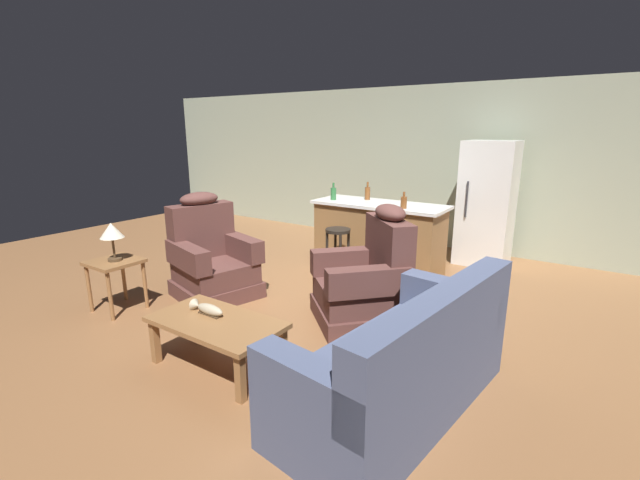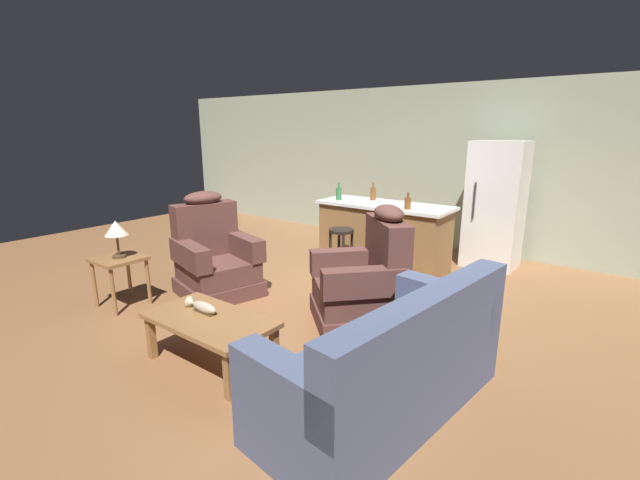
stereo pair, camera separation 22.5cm
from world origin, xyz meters
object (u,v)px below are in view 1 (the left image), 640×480
Objects in this scene: bottle_short_amber at (404,202)px; bottle_wine_dark at (367,193)px; coffee_table at (216,326)px; table_lamp at (112,232)px; end_table at (115,269)px; bottle_tall_green at (333,193)px; fish_figurine at (207,309)px; recliner_near_island at (367,282)px; bar_stool_left at (338,245)px; couch at (403,365)px; bar_stool_right at (381,252)px; refrigerator at (487,203)px; kitchen_island at (378,237)px; recliner_near_lamp at (212,260)px.

bottle_wine_dark is at bearing 152.89° from bottle_short_amber.
coffee_table is 2.68× the size of table_lamp.
end_table is 2.33× the size of bottle_tall_green.
coffee_table is 3.24× the size of fish_figurine.
recliner_near_island is 2.01m from bottle_wine_dark.
bar_stool_left is (-0.30, 2.36, 0.11)m from coffee_table.
table_lamp is at bearing -116.14° from bottle_wine_dark.
recliner_near_island is at bearing 62.52° from fish_figurine.
bottle_short_amber is at bearing 31.97° from bar_stool_left.
end_table is at bearing -172.83° from table_lamp.
end_table is (-3.25, -0.12, 0.12)m from couch.
bottle_short_amber is at bearing -127.85° from recliner_near_island.
end_table is at bearing -124.27° from bar_stool_left.
bottle_wine_dark is (-0.31, 3.15, 0.68)m from coffee_table.
bar_stool_right is at bearing 45.90° from end_table.
bar_stool_right is 2.02m from refrigerator.
coffee_table is 1.62× the size of bar_stool_right.
bottle_tall_green is 1.08m from bottle_short_amber.
table_lamp is 3.36m from bottle_short_amber.
fish_figurine reaches higher than coffee_table.
refrigerator is at bearing 36.95° from bottle_tall_green.
kitchen_island is (-1.52, 2.66, 0.14)m from couch.
kitchen_island is (-0.04, 2.99, 0.11)m from coffee_table.
refrigerator is (0.75, 1.83, 0.41)m from bar_stool_right.
bottle_short_amber is (2.14, 2.58, 0.16)m from table_lamp.
recliner_near_lamp is 1.02m from end_table.
bottle_short_amber is (1.65, 1.70, 0.61)m from recliner_near_lamp.
bottle_tall_green is at bearing 153.45° from bar_stool_right.
table_lamp is 3.28m from bottle_wine_dark.
end_table is 3.42m from bottle_short_amber.
bar_stool_right is (0.62, 0.00, 0.00)m from bar_stool_left.
kitchen_island is at bearing 10.88° from bottle_tall_green.
bar_stool_right is at bearing -112.39° from refrigerator.
bar_stool_left is (0.96, 1.26, 0.05)m from recliner_near_lamp.
refrigerator reaches higher than recliner_near_lamp.
table_lamp is 2.86m from bottle_tall_green.
recliner_near_lamp is (-1.26, 1.10, 0.06)m from coffee_table.
bottle_short_amber is at bearing 61.11° from recliner_near_lamp.
table_lamp is 3.29m from kitchen_island.
coffee_table is 1.52m from couch.
couch is 2.93× the size of bar_stool_right.
bottle_short_amber reaches higher than kitchen_island.
recliner_near_island reaches higher than bottle_wine_dark.
bar_stool_left is 0.85m from bottle_tall_green.
bottle_tall_green is at bearing -94.00° from recliner_near_island.
table_lamp is at bearing -18.45° from recliner_near_island.
bar_stool_right is (-0.28, 0.89, 0.05)m from recliner_near_island.
kitchen_island is (1.23, 1.89, 0.06)m from recliner_near_lamp.
bar_stool_left is (-1.78, 2.03, 0.13)m from couch.
couch is 3.28m from table_lamp.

